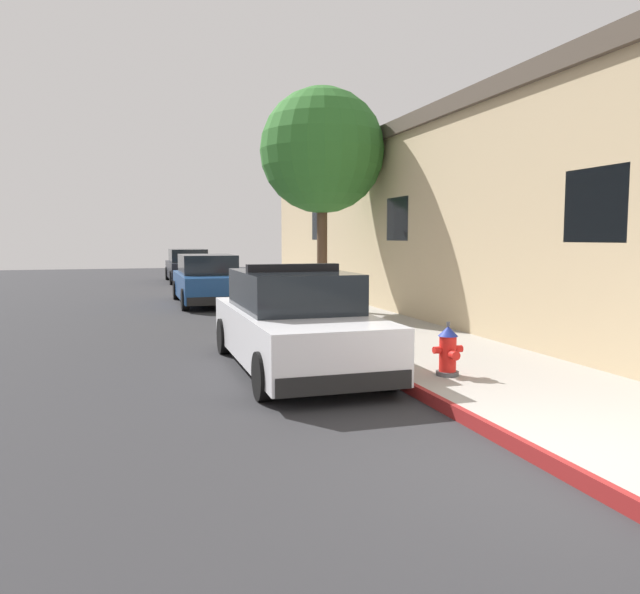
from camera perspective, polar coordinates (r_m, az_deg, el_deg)
ground_plane at (r=14.51m, az=-20.69°, el=-3.56°), size 30.56×60.00×0.20m
sidewalk_pavement at (r=15.32m, az=2.30°, el=-2.06°), size 2.94×60.00×0.16m
curb_painted_edge at (r=14.89m, az=-3.19°, el=-2.29°), size 0.08×60.00×0.16m
storefront_building at (r=17.46m, az=16.73°, el=6.68°), size 6.58×25.17×5.04m
police_cruiser at (r=9.81m, az=-2.40°, el=-2.41°), size 1.94×4.84×1.68m
parked_car_silver_ahead at (r=19.96m, az=-10.34°, el=1.51°), size 1.94×4.84×1.56m
parked_car_dark_far at (r=30.12m, az=-12.10°, el=2.79°), size 1.94×4.84×1.56m
fire_hydrant at (r=8.87m, az=11.75°, el=-4.90°), size 0.44×0.40×0.76m
street_tree at (r=16.81m, az=0.20°, el=13.32°), size 3.31×3.31×5.89m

